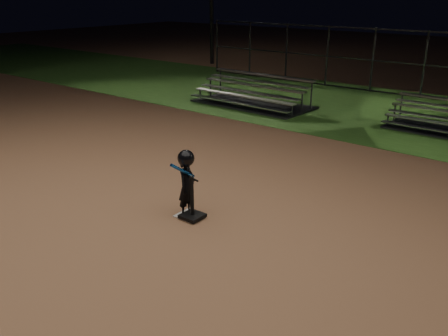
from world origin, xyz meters
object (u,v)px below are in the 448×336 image
Objects in this scene: batting_tee at (192,210)px; bleacher_left at (252,99)px; child_batter at (187,181)px; home_plate at (190,215)px.

bleacher_left is (-4.41, 8.08, 0.04)m from batting_tee.
batting_tee is 0.64× the size of child_batter.
child_batter reaches higher than bleacher_left.
home_plate is at bearing -60.07° from bleacher_left.
batting_tee is at bearing -26.55° from home_plate.
child_batter reaches higher than home_plate.
bleacher_left reaches higher than home_plate.
child_batter is 0.29× the size of bleacher_left.
bleacher_left is at bearing 15.08° from child_batter.
batting_tee is (0.10, -0.05, 0.16)m from home_plate.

